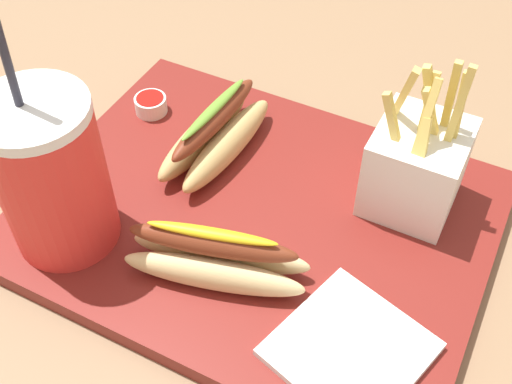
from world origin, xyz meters
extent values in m
cube|color=#8C6B4C|center=(0.00, 0.00, -0.01)|extent=(2.40, 2.40, 0.02)
cube|color=maroon|center=(0.00, 0.00, 0.01)|extent=(0.45, 0.35, 0.02)
cylinder|color=red|center=(0.15, 0.10, 0.09)|extent=(0.10, 0.10, 0.15)
cylinder|color=white|center=(0.15, 0.10, 0.17)|extent=(0.10, 0.10, 0.01)
cylinder|color=#262633|center=(0.15, 0.10, 0.23)|extent=(0.01, 0.01, 0.11)
cube|color=white|center=(-0.13, -0.09, 0.07)|extent=(0.08, 0.09, 0.09)
cube|color=#E5C660|center=(-0.15, -0.09, 0.14)|extent=(0.01, 0.02, 0.09)
cube|color=#E5C660|center=(-0.13, -0.09, 0.12)|extent=(0.03, 0.02, 0.08)
cube|color=#E5C660|center=(-0.12, -0.09, 0.13)|extent=(0.01, 0.03, 0.08)
cube|color=#E5C660|center=(-0.13, -0.10, 0.13)|extent=(0.03, 0.01, 0.08)
cube|color=#E5C660|center=(-0.15, -0.10, 0.13)|extent=(0.01, 0.02, 0.09)
cube|color=#E5C660|center=(-0.14, -0.11, 0.13)|extent=(0.01, 0.01, 0.09)
cube|color=#E5C660|center=(-0.10, -0.09, 0.14)|extent=(0.03, 0.03, 0.08)
cube|color=#E5C660|center=(-0.13, -0.06, 0.12)|extent=(0.01, 0.03, 0.05)
cube|color=#E5C660|center=(-0.10, -0.07, 0.12)|extent=(0.03, 0.01, 0.07)
cube|color=#E5C660|center=(-0.13, -0.07, 0.13)|extent=(0.01, 0.04, 0.08)
ellipsoid|color=tan|center=(0.09, -0.06, 0.04)|extent=(0.04, 0.16, 0.04)
ellipsoid|color=tan|center=(0.06, -0.06, 0.04)|extent=(0.04, 0.16, 0.04)
ellipsoid|color=maroon|center=(0.08, -0.06, 0.07)|extent=(0.03, 0.15, 0.02)
ellipsoid|color=#6B9E33|center=(0.08, -0.06, 0.08)|extent=(0.02, 0.11, 0.01)
ellipsoid|color=#E5C689|center=(0.00, 0.07, 0.04)|extent=(0.17, 0.07, 0.03)
ellipsoid|color=#E5C689|center=(-0.01, 0.09, 0.04)|extent=(0.17, 0.07, 0.03)
ellipsoid|color=maroon|center=(0.00, 0.08, 0.07)|extent=(0.15, 0.06, 0.02)
ellipsoid|color=gold|center=(0.00, 0.08, 0.08)|extent=(0.12, 0.04, 0.01)
cylinder|color=white|center=(0.18, -0.08, 0.03)|extent=(0.04, 0.04, 0.02)
cylinder|color=#B2140F|center=(0.18, -0.08, 0.04)|extent=(0.03, 0.03, 0.01)
cube|color=white|center=(-0.14, 0.10, 0.02)|extent=(0.14, 0.14, 0.01)
camera|label=1|loc=(-0.19, 0.37, 0.50)|focal=45.19mm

